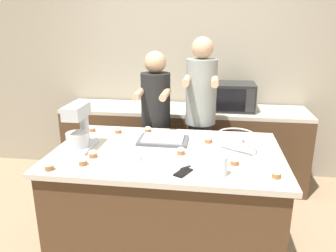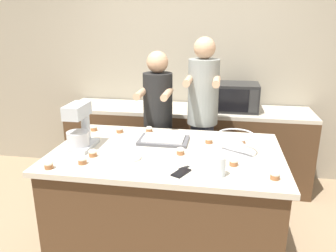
# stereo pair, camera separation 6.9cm
# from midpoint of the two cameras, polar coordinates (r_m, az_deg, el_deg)

# --- Properties ---
(ground_plane) EXTENTS (16.00, 16.00, 0.00)m
(ground_plane) POSITION_cam_midpoint_polar(r_m,az_deg,el_deg) (2.98, 0.53, -21.00)
(ground_plane) COLOR #937A5B
(back_wall) EXTENTS (10.00, 0.06, 2.70)m
(back_wall) POSITION_cam_midpoint_polar(r_m,az_deg,el_deg) (4.05, 4.49, 10.31)
(back_wall) COLOR gray
(back_wall) RESTS_ON ground_plane
(island_counter) EXTENTS (1.74, 1.08, 0.92)m
(island_counter) POSITION_cam_midpoint_polar(r_m,az_deg,el_deg) (2.71, 0.56, -13.33)
(island_counter) COLOR #4C331E
(island_counter) RESTS_ON ground_plane
(back_counter) EXTENTS (2.80, 0.60, 0.92)m
(back_counter) POSITION_cam_midpoint_polar(r_m,az_deg,el_deg) (3.93, 3.70, -3.35)
(back_counter) COLOR #4C331E
(back_counter) RESTS_ON ground_plane
(person_left) EXTENTS (0.30, 0.48, 1.61)m
(person_left) POSITION_cam_midpoint_polar(r_m,az_deg,el_deg) (3.24, -1.14, -0.28)
(person_left) COLOR #232328
(person_left) RESTS_ON ground_plane
(person_right) EXTENTS (0.31, 0.48, 1.74)m
(person_right) POSITION_cam_midpoint_polar(r_m,az_deg,el_deg) (3.17, 6.60, 0.51)
(person_right) COLOR #33384C
(person_right) RESTS_ON ground_plane
(stand_mixer) EXTENTS (0.20, 0.30, 0.35)m
(stand_mixer) POSITION_cam_midpoint_polar(r_m,az_deg,el_deg) (2.60, -14.48, -0.44)
(stand_mixer) COLOR #B2B7BC
(stand_mixer) RESTS_ON island_counter
(mixing_bowl) EXTENTS (0.27, 0.27, 0.16)m
(mixing_bowl) POSITION_cam_midpoint_polar(r_m,az_deg,el_deg) (2.48, 12.46, -2.95)
(mixing_bowl) COLOR #BCBCC1
(mixing_bowl) RESTS_ON island_counter
(baking_tray) EXTENTS (0.40, 0.26, 0.04)m
(baking_tray) POSITION_cam_midpoint_polar(r_m,az_deg,el_deg) (2.68, -0.03, -2.40)
(baking_tray) COLOR #4C4C51
(baking_tray) RESTS_ON island_counter
(microwave_oven) EXTENTS (0.46, 0.39, 0.30)m
(microwave_oven) POSITION_cam_midpoint_polar(r_m,az_deg,el_deg) (3.74, 12.43, 4.96)
(microwave_oven) COLOR black
(microwave_oven) RESTS_ON back_counter
(cell_phone) EXTENTS (0.13, 0.16, 0.01)m
(cell_phone) POSITION_cam_midpoint_polar(r_m,az_deg,el_deg) (2.15, 3.25, -8.10)
(cell_phone) COLOR black
(cell_phone) RESTS_ON island_counter
(drinking_glass) EXTENTS (0.07, 0.07, 0.13)m
(drinking_glass) POSITION_cam_midpoint_polar(r_m,az_deg,el_deg) (2.12, 9.97, -6.97)
(drinking_glass) COLOR silver
(drinking_glass) RESTS_ON island_counter
(small_plate) EXTENTS (0.21, 0.21, 0.02)m
(small_plate) POSITION_cam_midpoint_polar(r_m,az_deg,el_deg) (2.38, -6.35, -5.44)
(small_plate) COLOR white
(small_plate) RESTS_ON island_counter
(knife) EXTENTS (0.17, 0.17, 0.01)m
(knife) POSITION_cam_midpoint_polar(r_m,az_deg,el_deg) (2.25, 4.80, -6.93)
(knife) COLOR #BCBCC1
(knife) RESTS_ON island_counter
(cupcake_0) EXTENTS (0.06, 0.06, 0.06)m
(cupcake_0) POSITION_cam_midpoint_polar(r_m,az_deg,el_deg) (2.68, 7.88, -2.41)
(cupcake_0) COLOR #9E6038
(cupcake_0) RESTS_ON island_counter
(cupcake_1) EXTENTS (0.06, 0.06, 0.06)m
(cupcake_1) POSITION_cam_midpoint_polar(r_m,az_deg,el_deg) (2.72, 13.39, -2.40)
(cupcake_1) COLOR #9E6038
(cupcake_1) RESTS_ON island_counter
(cupcake_2) EXTENTS (0.06, 0.06, 0.06)m
(cupcake_2) POSITION_cam_midpoint_polar(r_m,az_deg,el_deg) (2.34, -13.89, -5.79)
(cupcake_2) COLOR #9E6038
(cupcake_2) RESTS_ON island_counter
(cupcake_3) EXTENTS (0.06, 0.06, 0.06)m
(cupcake_3) POSITION_cam_midpoint_polar(r_m,az_deg,el_deg) (3.02, -12.17, -0.31)
(cupcake_3) COLOR #9E6038
(cupcake_3) RESTS_ON island_counter
(cupcake_4) EXTENTS (0.06, 0.06, 0.06)m
(cupcake_4) POSITION_cam_midpoint_polar(r_m,az_deg,el_deg) (2.33, -19.27, -6.38)
(cupcake_4) COLOR #9E6038
(cupcake_4) RESTS_ON island_counter
(cupcake_5) EXTENTS (0.06, 0.06, 0.06)m
(cupcake_5) POSITION_cam_midpoint_polar(r_m,az_deg,el_deg) (2.43, 3.00, -4.35)
(cupcake_5) COLOR #9E6038
(cupcake_5) RESTS_ON island_counter
(cupcake_6) EXTENTS (0.06, 0.06, 0.06)m
(cupcake_6) POSITION_cam_midpoint_polar(r_m,az_deg,el_deg) (2.93, -7.76, -0.63)
(cupcake_6) COLOR #9E6038
(cupcake_6) RESTS_ON island_counter
(cupcake_7) EXTENTS (0.06, 0.06, 0.06)m
(cupcake_7) POSITION_cam_midpoint_polar(r_m,az_deg,el_deg) (2.91, -2.62, -0.58)
(cupcake_7) COLOR #9E6038
(cupcake_7) RESTS_ON island_counter
(cupcake_8) EXTENTS (0.06, 0.06, 0.06)m
(cupcake_8) POSITION_cam_midpoint_polar(r_m,az_deg,el_deg) (2.17, 19.02, -8.10)
(cupcake_8) COLOR #9E6038
(cupcake_8) RESTS_ON island_counter
(cupcake_9) EXTENTS (0.06, 0.06, 0.06)m
(cupcake_9) POSITION_cam_midpoint_polar(r_m,az_deg,el_deg) (2.45, -12.19, -4.59)
(cupcake_9) COLOR #9E6038
(cupcake_9) RESTS_ON island_counter
(cupcake_10) EXTENTS (0.06, 0.06, 0.06)m
(cupcake_10) POSITION_cam_midpoint_polar(r_m,az_deg,el_deg) (2.30, 12.23, -6.11)
(cupcake_10) COLOR #9E6038
(cupcake_10) RESTS_ON island_counter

